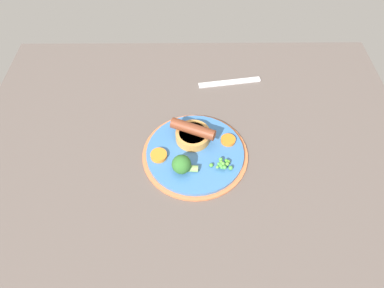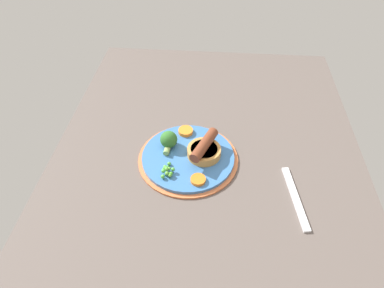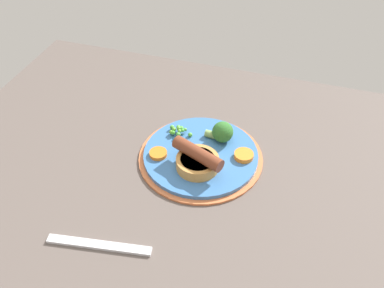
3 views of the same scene
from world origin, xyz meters
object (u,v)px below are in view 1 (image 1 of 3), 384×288
(sausage_pudding, at_px, (195,133))
(pea_pile, at_px, (223,164))
(carrot_slice_0, at_px, (228,140))
(fork, at_px, (230,82))
(carrot_slice_4, at_px, (159,155))
(dinner_plate, at_px, (195,154))
(broccoli_floret_near, at_px, (182,165))

(sausage_pudding, bearing_deg, pea_pile, -30.31)
(carrot_slice_0, bearing_deg, fork, -95.49)
(carrot_slice_4, bearing_deg, carrot_slice_0, -164.65)
(sausage_pudding, height_order, pea_pile, sausage_pudding)
(fork, bearing_deg, carrot_slice_4, 46.42)
(sausage_pudding, distance_m, fork, 0.24)
(sausage_pudding, xyz_separation_m, carrot_slice_4, (0.08, 0.05, -0.01))
(fork, bearing_deg, sausage_pudding, 55.73)
(dinner_plate, bearing_deg, fork, -111.78)
(broccoli_floret_near, xyz_separation_m, carrot_slice_0, (-0.11, -0.08, -0.02))
(pea_pile, bearing_deg, sausage_pudding, -53.12)
(carrot_slice_0, xyz_separation_m, carrot_slice_4, (0.17, 0.05, 0.00))
(carrot_slice_0, distance_m, carrot_slice_4, 0.17)
(broccoli_floret_near, bearing_deg, carrot_slice_4, -29.78)
(pea_pile, xyz_separation_m, broccoli_floret_near, (0.09, 0.01, 0.01))
(sausage_pudding, height_order, fork, sausage_pudding)
(dinner_plate, xyz_separation_m, pea_pile, (-0.06, 0.04, 0.02))
(carrot_slice_0, bearing_deg, dinner_plate, 21.09)
(broccoli_floret_near, distance_m, fork, 0.34)
(pea_pile, height_order, carrot_slice_0, pea_pile)
(sausage_pudding, bearing_deg, carrot_slice_0, 16.76)
(pea_pile, xyz_separation_m, carrot_slice_0, (-0.02, -0.08, -0.01))
(carrot_slice_4, distance_m, fork, 0.33)
(sausage_pudding, bearing_deg, carrot_slice_4, -124.59)
(dinner_plate, xyz_separation_m, fork, (-0.10, -0.26, -0.00))
(pea_pile, relative_size, fork, 0.30)
(pea_pile, xyz_separation_m, fork, (-0.04, -0.30, -0.02))
(dinner_plate, distance_m, pea_pile, 0.08)
(pea_pile, bearing_deg, dinner_plate, -35.54)
(sausage_pudding, relative_size, pea_pile, 2.06)
(pea_pile, distance_m, carrot_slice_0, 0.08)
(broccoli_floret_near, bearing_deg, dinner_plate, -115.23)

